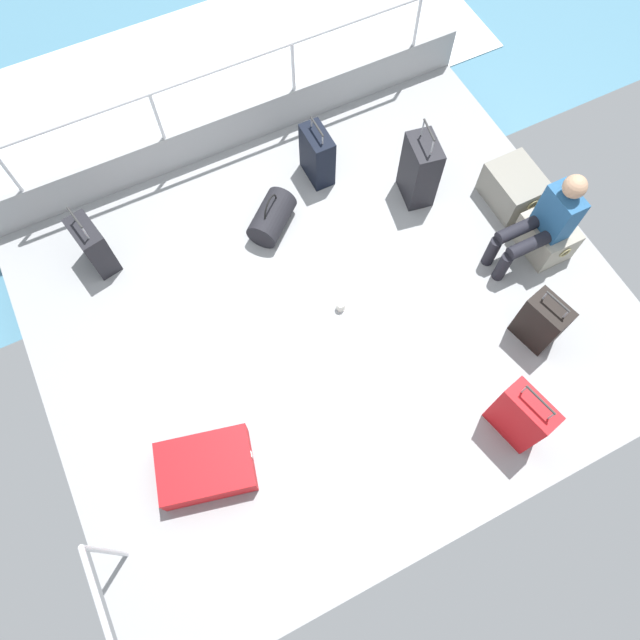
{
  "coord_description": "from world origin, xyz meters",
  "views": [
    {
      "loc": [
        2.0,
        -1.11,
        4.85
      ],
      "look_at": [
        0.15,
        -0.18,
        0.25
      ],
      "focal_mm": 32.82,
      "sensor_mm": 36.0,
      "label": 1
    }
  ],
  "objects_px": {
    "suitcase_3": "(521,417)",
    "suitcase_5": "(541,322)",
    "duffel_bag": "(272,217)",
    "suitcase_4": "(317,155)",
    "paper_cup": "(341,306)",
    "cargo_crate_0": "(513,188)",
    "cargo_crate_1": "(546,236)",
    "suitcase_2": "(420,170)",
    "suitcase_1": "(206,467)",
    "passenger_seated": "(544,221)",
    "suitcase_0": "(93,245)"
  },
  "relations": [
    {
      "from": "cargo_crate_0",
      "to": "suitcase_1",
      "type": "xyz_separation_m",
      "value": [
        1.14,
        -3.7,
        -0.06
      ]
    },
    {
      "from": "cargo_crate_1",
      "to": "paper_cup",
      "type": "bearing_deg",
      "value": -97.7
    },
    {
      "from": "cargo_crate_0",
      "to": "suitcase_1",
      "type": "bearing_deg",
      "value": -72.91
    },
    {
      "from": "passenger_seated",
      "to": "suitcase_2",
      "type": "bearing_deg",
      "value": -151.33
    },
    {
      "from": "suitcase_5",
      "to": "cargo_crate_1",
      "type": "bearing_deg",
      "value": 139.62
    },
    {
      "from": "cargo_crate_0",
      "to": "suitcase_4",
      "type": "relative_size",
      "value": 0.84
    },
    {
      "from": "suitcase_5",
      "to": "suitcase_3",
      "type": "bearing_deg",
      "value": -46.77
    },
    {
      "from": "suitcase_2",
      "to": "suitcase_5",
      "type": "relative_size",
      "value": 1.34
    },
    {
      "from": "suitcase_5",
      "to": "suitcase_0",
      "type": "bearing_deg",
      "value": -127.57
    },
    {
      "from": "passenger_seated",
      "to": "suitcase_0",
      "type": "height_order",
      "value": "passenger_seated"
    },
    {
      "from": "paper_cup",
      "to": "suitcase_1",
      "type": "bearing_deg",
      "value": -63.54
    },
    {
      "from": "suitcase_0",
      "to": "duffel_bag",
      "type": "distance_m",
      "value": 1.66
    },
    {
      "from": "passenger_seated",
      "to": "suitcase_5",
      "type": "relative_size",
      "value": 1.55
    },
    {
      "from": "suitcase_4",
      "to": "paper_cup",
      "type": "bearing_deg",
      "value": -18.53
    },
    {
      "from": "cargo_crate_0",
      "to": "suitcase_1",
      "type": "height_order",
      "value": "cargo_crate_0"
    },
    {
      "from": "passenger_seated",
      "to": "suitcase_0",
      "type": "distance_m",
      "value": 4.05
    },
    {
      "from": "cargo_crate_0",
      "to": "passenger_seated",
      "type": "xyz_separation_m",
      "value": [
        0.6,
        -0.22,
        0.36
      ]
    },
    {
      "from": "passenger_seated",
      "to": "suitcase_1",
      "type": "relative_size",
      "value": 1.26
    },
    {
      "from": "cargo_crate_1",
      "to": "suitcase_0",
      "type": "height_order",
      "value": "suitcase_0"
    },
    {
      "from": "suitcase_2",
      "to": "passenger_seated",
      "type": "bearing_deg",
      "value": 28.67
    },
    {
      "from": "suitcase_4",
      "to": "suitcase_0",
      "type": "bearing_deg",
      "value": -90.06
    },
    {
      "from": "passenger_seated",
      "to": "suitcase_3",
      "type": "relative_size",
      "value": 1.32
    },
    {
      "from": "suitcase_3",
      "to": "duffel_bag",
      "type": "distance_m",
      "value": 2.87
    },
    {
      "from": "suitcase_1",
      "to": "suitcase_4",
      "type": "xyz_separation_m",
      "value": [
        -2.28,
        2.13,
        0.16
      ]
    },
    {
      "from": "cargo_crate_0",
      "to": "suitcase_1",
      "type": "relative_size",
      "value": 0.69
    },
    {
      "from": "suitcase_2",
      "to": "suitcase_5",
      "type": "xyz_separation_m",
      "value": [
        1.81,
        0.15,
        -0.08
      ]
    },
    {
      "from": "suitcase_3",
      "to": "suitcase_5",
      "type": "xyz_separation_m",
      "value": [
        -0.62,
        0.65,
        -0.05
      ]
    },
    {
      "from": "passenger_seated",
      "to": "cargo_crate_1",
      "type": "bearing_deg",
      "value": 90.0
    },
    {
      "from": "suitcase_2",
      "to": "duffel_bag",
      "type": "xyz_separation_m",
      "value": [
        -0.28,
        -1.44,
        -0.21
      ]
    },
    {
      "from": "suitcase_4",
      "to": "duffel_bag",
      "type": "distance_m",
      "value": 0.78
    },
    {
      "from": "cargo_crate_1",
      "to": "suitcase_3",
      "type": "bearing_deg",
      "value": -43.48
    },
    {
      "from": "suitcase_2",
      "to": "paper_cup",
      "type": "xyz_separation_m",
      "value": [
        0.81,
        -1.26,
        -0.31
      ]
    },
    {
      "from": "suitcase_2",
      "to": "suitcase_5",
      "type": "bearing_deg",
      "value": 4.8
    },
    {
      "from": "suitcase_1",
      "to": "suitcase_4",
      "type": "height_order",
      "value": "suitcase_4"
    },
    {
      "from": "cargo_crate_1",
      "to": "suitcase_1",
      "type": "xyz_separation_m",
      "value": [
        0.54,
        -3.67,
        -0.06
      ]
    },
    {
      "from": "paper_cup",
      "to": "cargo_crate_0",
      "type": "bearing_deg",
      "value": 98.89
    },
    {
      "from": "cargo_crate_0",
      "to": "suitcase_4",
      "type": "bearing_deg",
      "value": -125.85
    },
    {
      "from": "cargo_crate_0",
      "to": "duffel_bag",
      "type": "height_order",
      "value": "duffel_bag"
    },
    {
      "from": "cargo_crate_0",
      "to": "paper_cup",
      "type": "relative_size",
      "value": 5.84
    },
    {
      "from": "suitcase_0",
      "to": "paper_cup",
      "type": "xyz_separation_m",
      "value": [
        1.46,
        1.8,
        -0.22
      ]
    },
    {
      "from": "suitcase_3",
      "to": "suitcase_5",
      "type": "height_order",
      "value": "suitcase_3"
    },
    {
      "from": "suitcase_2",
      "to": "duffel_bag",
      "type": "distance_m",
      "value": 1.48
    },
    {
      "from": "suitcase_3",
      "to": "suitcase_4",
      "type": "xyz_separation_m",
      "value": [
        -3.08,
        -0.26,
        -0.04
      ]
    },
    {
      "from": "suitcase_4",
      "to": "suitcase_3",
      "type": "bearing_deg",
      "value": 4.91
    },
    {
      "from": "cargo_crate_1",
      "to": "suitcase_5",
      "type": "distance_m",
      "value": 0.96
    },
    {
      "from": "suitcase_4",
      "to": "duffel_bag",
      "type": "xyz_separation_m",
      "value": [
        0.37,
        -0.67,
        -0.13
      ]
    },
    {
      "from": "suitcase_5",
      "to": "suitcase_1",
      "type": "bearing_deg",
      "value": -93.48
    },
    {
      "from": "suitcase_0",
      "to": "suitcase_2",
      "type": "height_order",
      "value": "suitcase_2"
    },
    {
      "from": "passenger_seated",
      "to": "suitcase_1",
      "type": "distance_m",
      "value": 3.55
    },
    {
      "from": "suitcase_5",
      "to": "paper_cup",
      "type": "bearing_deg",
      "value": -125.4
    }
  ]
}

